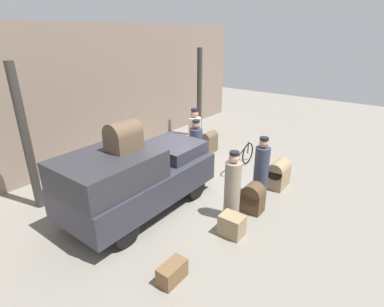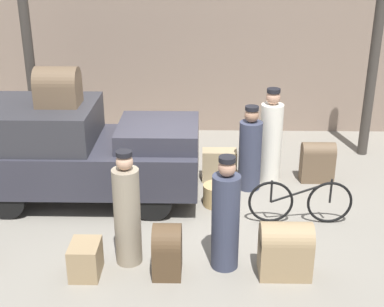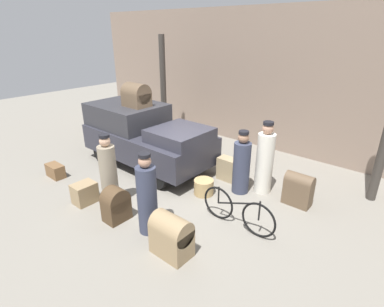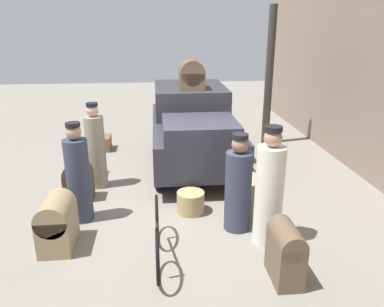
# 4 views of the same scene
# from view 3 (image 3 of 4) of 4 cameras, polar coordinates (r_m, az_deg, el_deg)

# --- Properties ---
(ground_plane) EXTENTS (30.00, 30.00, 0.00)m
(ground_plane) POSITION_cam_3_polar(r_m,az_deg,el_deg) (7.84, -2.08, -6.48)
(ground_plane) COLOR gray
(station_building_facade) EXTENTS (16.00, 0.15, 4.50)m
(station_building_facade) POSITION_cam_3_polar(r_m,az_deg,el_deg) (10.33, 13.63, 13.36)
(station_building_facade) COLOR gray
(station_building_facade) RESTS_ON ground
(canopy_pillar_left) EXTENTS (0.21, 0.21, 3.65)m
(canopy_pillar_left) POSITION_cam_3_polar(r_m,az_deg,el_deg) (11.13, -5.50, 12.28)
(canopy_pillar_left) COLOR #38332D
(canopy_pillar_left) RESTS_ON ground
(truck) EXTENTS (3.96, 1.83, 1.75)m
(truck) POSITION_cam_3_polar(r_m,az_deg,el_deg) (8.93, -9.07, 3.64)
(truck) COLOR black
(truck) RESTS_ON ground
(bicycle) EXTENTS (1.71, 0.04, 0.79)m
(bicycle) POSITION_cam_3_polar(r_m,az_deg,el_deg) (6.30, 8.66, -10.70)
(bicycle) COLOR black
(bicycle) RESTS_ON ground
(wicker_basket) EXTENTS (0.49, 0.49, 0.38)m
(wicker_basket) POSITION_cam_3_polar(r_m,az_deg,el_deg) (7.47, 2.25, -6.38)
(wicker_basket) COLOR tan
(wicker_basket) RESTS_ON ground
(porter_carrying_trunk) EXTENTS (0.42, 0.42, 1.61)m
(porter_carrying_trunk) POSITION_cam_3_polar(r_m,az_deg,el_deg) (7.44, 9.42, -2.22)
(porter_carrying_trunk) COLOR #33384C
(porter_carrying_trunk) RESTS_ON ground
(porter_lifting_near_truck) EXTENTS (0.38, 0.38, 1.74)m
(porter_lifting_near_truck) POSITION_cam_3_polar(r_m,az_deg,el_deg) (7.00, -15.59, -3.80)
(porter_lifting_near_truck) COLOR gray
(porter_lifting_near_truck) RESTS_ON ground
(conductor_in_dark_uniform) EXTENTS (0.42, 0.42, 1.83)m
(conductor_in_dark_uniform) POSITION_cam_3_polar(r_m,az_deg,el_deg) (7.51, 13.67, -1.39)
(conductor_in_dark_uniform) COLOR silver
(conductor_in_dark_uniform) RESTS_ON ground
(porter_with_bicycle) EXTENTS (0.39, 0.39, 1.71)m
(porter_with_bicycle) POSITION_cam_3_polar(r_m,az_deg,el_deg) (5.96, -8.55, -8.26)
(porter_with_bicycle) COLOR #33384C
(porter_with_bicycle) RESTS_ON ground
(trunk_large_brown) EXTENTS (0.66, 0.33, 0.62)m
(trunk_large_brown) POSITION_cam_3_polar(r_m,az_deg,el_deg) (8.13, 7.19, -3.06)
(trunk_large_brown) COLOR #9E8966
(trunk_large_brown) RESTS_ON ground
(trunk_barrel_dark) EXTENTS (0.63, 0.34, 0.79)m
(trunk_barrel_dark) POSITION_cam_3_polar(r_m,az_deg,el_deg) (7.36, 19.62, -6.28)
(trunk_barrel_dark) COLOR brown
(trunk_barrel_dark) RESTS_ON ground
(suitcase_black_upright) EXTENTS (0.72, 0.47, 0.81)m
(suitcase_black_upright) POSITION_cam_3_polar(r_m,az_deg,el_deg) (5.55, -3.95, -15.21)
(suitcase_black_upright) COLOR #937A56
(suitcase_black_upright) RESTS_ON ground
(trunk_umber_medium) EXTENTS (0.57, 0.30, 0.36)m
(trunk_umber_medium) POSITION_cam_3_polar(r_m,az_deg,el_deg) (9.12, -24.58, -3.01)
(trunk_umber_medium) COLOR brown
(trunk_umber_medium) RESTS_ON ground
(suitcase_small_leather) EXTENTS (0.40, 0.52, 0.76)m
(suitcase_small_leather) POSITION_cam_3_polar(r_m,az_deg,el_deg) (6.63, -14.30, -9.35)
(suitcase_small_leather) COLOR #4C3823
(suitcase_small_leather) RESTS_ON ground
(suitcase_tan_flat) EXTENTS (0.41, 0.52, 0.49)m
(suitcase_tan_flat) POSITION_cam_3_polar(r_m,az_deg,el_deg) (7.53, -19.77, -7.11)
(suitcase_tan_flat) COLOR #937A56
(suitcase_tan_flat) RESTS_ON ground
(trunk_on_truck_roof) EXTENTS (0.72, 0.56, 0.66)m
(trunk_on_truck_roof) POSITION_cam_3_polar(r_m,az_deg,el_deg) (8.82, -10.58, 10.78)
(trunk_on_truck_roof) COLOR brown
(trunk_on_truck_roof) RESTS_ON truck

